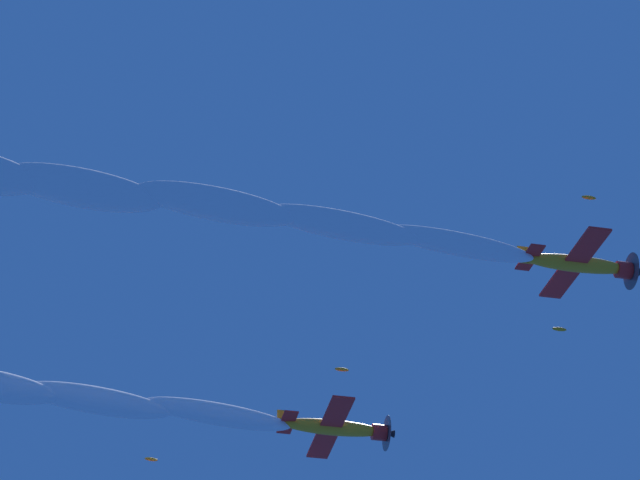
{
  "coord_description": "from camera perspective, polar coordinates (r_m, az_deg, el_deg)",
  "views": [
    {
      "loc": [
        -21.91,
        -42.2,
        1.76
      ],
      "look_at": [
        -14.05,
        -3.3,
        55.94
      ],
      "focal_mm": 71.17,
      "sensor_mm": 36.0,
      "label": 1
    }
  ],
  "objects": [
    {
      "name": "airplane_lead",
      "position": [
        71.67,
        11.61,
        -1.08
      ],
      "size": [
        7.06,
        7.34,
        3.4
      ],
      "color": "orange"
    },
    {
      "name": "airplane_left_wingman",
      "position": [
        74.95,
        0.74,
        -8.44
      ],
      "size": [
        7.06,
        7.54,
        3.04
      ],
      "color": "orange"
    }
  ]
}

